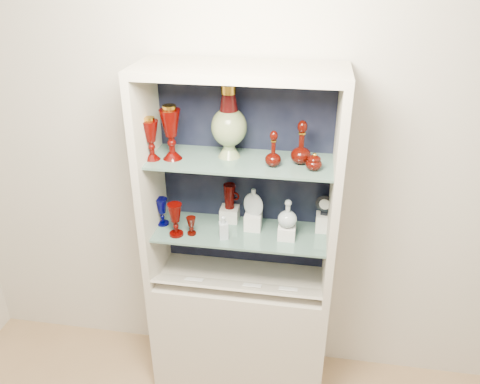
% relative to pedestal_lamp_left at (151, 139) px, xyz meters
% --- Properties ---
extents(wall_back, '(3.50, 0.02, 2.80)m').
position_rel_pedestal_lamp_left_xyz_m(wall_back, '(0.44, 0.26, -0.18)').
color(wall_back, beige).
rests_on(wall_back, ground).
extents(cabinet_base, '(1.00, 0.40, 0.75)m').
position_rel_pedestal_lamp_left_xyz_m(cabinet_base, '(0.44, 0.04, -1.20)').
color(cabinet_base, beige).
rests_on(cabinet_base, ground).
extents(cabinet_back_panel, '(0.98, 0.02, 1.15)m').
position_rel_pedestal_lamp_left_xyz_m(cabinet_back_panel, '(0.44, 0.23, -0.25)').
color(cabinet_back_panel, black).
rests_on(cabinet_back_panel, cabinet_base).
extents(cabinet_side_left, '(0.04, 0.40, 1.15)m').
position_rel_pedestal_lamp_left_xyz_m(cabinet_side_left, '(-0.04, 0.04, -0.25)').
color(cabinet_side_left, beige).
rests_on(cabinet_side_left, cabinet_base).
extents(cabinet_side_right, '(0.04, 0.40, 1.15)m').
position_rel_pedestal_lamp_left_xyz_m(cabinet_side_right, '(0.92, 0.04, -0.25)').
color(cabinet_side_right, beige).
rests_on(cabinet_side_right, cabinet_base).
extents(cabinet_top_cap, '(1.00, 0.40, 0.04)m').
position_rel_pedestal_lamp_left_xyz_m(cabinet_top_cap, '(0.44, 0.04, 0.34)').
color(cabinet_top_cap, beige).
rests_on(cabinet_top_cap, cabinet_side_left).
extents(shelf_lower, '(0.92, 0.34, 0.01)m').
position_rel_pedestal_lamp_left_xyz_m(shelf_lower, '(0.44, 0.06, -0.54)').
color(shelf_lower, slate).
rests_on(shelf_lower, cabinet_side_left).
extents(shelf_upper, '(0.92, 0.34, 0.01)m').
position_rel_pedestal_lamp_left_xyz_m(shelf_upper, '(0.44, 0.06, -0.12)').
color(shelf_upper, slate).
rests_on(shelf_upper, cabinet_side_left).
extents(label_ledge, '(0.92, 0.17, 0.09)m').
position_rel_pedestal_lamp_left_xyz_m(label_ledge, '(0.44, -0.07, -0.80)').
color(label_ledge, beige).
rests_on(label_ledge, cabinet_base).
extents(label_card_0, '(0.10, 0.06, 0.03)m').
position_rel_pedestal_lamp_left_xyz_m(label_card_0, '(0.20, -0.07, -0.78)').
color(label_card_0, white).
rests_on(label_card_0, label_ledge).
extents(label_card_1, '(0.10, 0.06, 0.03)m').
position_rel_pedestal_lamp_left_xyz_m(label_card_1, '(0.72, -0.07, -0.78)').
color(label_card_1, white).
rests_on(label_card_1, label_ledge).
extents(label_card_2, '(0.10, 0.06, 0.03)m').
position_rel_pedestal_lamp_left_xyz_m(label_card_2, '(0.52, -0.07, -0.78)').
color(label_card_2, white).
rests_on(label_card_2, label_ledge).
extents(pedestal_lamp_left, '(0.09, 0.09, 0.22)m').
position_rel_pedestal_lamp_left_xyz_m(pedestal_lamp_left, '(0.00, 0.00, 0.00)').
color(pedestal_lamp_left, '#460401').
rests_on(pedestal_lamp_left, shelf_upper).
extents(pedestal_lamp_right, '(0.14, 0.14, 0.28)m').
position_rel_pedestal_lamp_left_xyz_m(pedestal_lamp_right, '(0.10, 0.03, 0.03)').
color(pedestal_lamp_right, '#460401').
rests_on(pedestal_lamp_right, shelf_upper).
extents(enamel_urn, '(0.21, 0.21, 0.37)m').
position_rel_pedestal_lamp_left_xyz_m(enamel_urn, '(0.37, 0.10, 0.07)').
color(enamel_urn, '#0C4614').
rests_on(enamel_urn, shelf_upper).
extents(ruby_decanter_a, '(0.10, 0.10, 0.20)m').
position_rel_pedestal_lamp_left_xyz_m(ruby_decanter_a, '(0.61, 0.01, -0.01)').
color(ruby_decanter_a, '#380903').
rests_on(ruby_decanter_a, shelf_upper).
extents(ruby_decanter_b, '(0.12, 0.12, 0.23)m').
position_rel_pedestal_lamp_left_xyz_m(ruby_decanter_b, '(0.74, 0.06, 0.01)').
color(ruby_decanter_b, '#380903').
rests_on(ruby_decanter_b, shelf_upper).
extents(lidded_bowl, '(0.09, 0.09, 0.09)m').
position_rel_pedestal_lamp_left_xyz_m(lidded_bowl, '(0.80, -0.00, -0.07)').
color(lidded_bowl, '#380903').
rests_on(lidded_bowl, shelf_upper).
extents(cobalt_goblet, '(0.09, 0.09, 0.16)m').
position_rel_pedestal_lamp_left_xyz_m(cobalt_goblet, '(0.00, 0.07, -0.45)').
color(cobalt_goblet, '#02013E').
rests_on(cobalt_goblet, shelf_lower).
extents(ruby_goblet_tall, '(0.09, 0.09, 0.19)m').
position_rel_pedestal_lamp_left_xyz_m(ruby_goblet_tall, '(0.11, -0.03, -0.44)').
color(ruby_goblet_tall, '#460401').
rests_on(ruby_goblet_tall, shelf_lower).
extents(ruby_goblet_small, '(0.07, 0.07, 0.10)m').
position_rel_pedestal_lamp_left_xyz_m(ruby_goblet_small, '(0.19, -0.01, -0.48)').
color(ruby_goblet_small, '#380903').
rests_on(ruby_goblet_small, shelf_lower).
extents(riser_ruby_pitcher, '(0.10, 0.10, 0.08)m').
position_rel_pedestal_lamp_left_xyz_m(riser_ruby_pitcher, '(0.36, 0.17, -0.49)').
color(riser_ruby_pitcher, silver).
rests_on(riser_ruby_pitcher, shelf_lower).
extents(ruby_pitcher, '(0.12, 0.09, 0.14)m').
position_rel_pedestal_lamp_left_xyz_m(ruby_pitcher, '(0.36, 0.17, -0.38)').
color(ruby_pitcher, '#460401').
rests_on(ruby_pitcher, riser_ruby_pitcher).
extents(clear_square_bottle, '(0.06, 0.06, 0.13)m').
position_rel_pedestal_lamp_left_xyz_m(clear_square_bottle, '(0.36, -0.02, -0.46)').
color(clear_square_bottle, '#9CADB5').
rests_on(clear_square_bottle, shelf_lower).
extents(riser_flat_flask, '(0.09, 0.09, 0.09)m').
position_rel_pedestal_lamp_left_xyz_m(riser_flat_flask, '(0.50, 0.10, -0.48)').
color(riser_flat_flask, silver).
rests_on(riser_flat_flask, shelf_lower).
extents(flat_flask, '(0.12, 0.07, 0.16)m').
position_rel_pedestal_lamp_left_xyz_m(flat_flask, '(0.50, 0.10, -0.36)').
color(flat_flask, '#ABB7BC').
rests_on(flat_flask, riser_flat_flask).
extents(riser_clear_round_decanter, '(0.09, 0.09, 0.07)m').
position_rel_pedestal_lamp_left_xyz_m(riser_clear_round_decanter, '(0.69, 0.03, -0.49)').
color(riser_clear_round_decanter, silver).
rests_on(riser_clear_round_decanter, shelf_lower).
extents(clear_round_decanter, '(0.10, 0.10, 0.15)m').
position_rel_pedestal_lamp_left_xyz_m(clear_round_decanter, '(0.69, 0.03, -0.39)').
color(clear_round_decanter, '#9CADB5').
rests_on(clear_round_decanter, riser_clear_round_decanter).
extents(riser_cameo_medallion, '(0.08, 0.08, 0.10)m').
position_rel_pedestal_lamp_left_xyz_m(riser_cameo_medallion, '(0.88, 0.14, -0.48)').
color(riser_cameo_medallion, silver).
rests_on(riser_cameo_medallion, shelf_lower).
extents(cameo_medallion, '(0.10, 0.05, 0.12)m').
position_rel_pedestal_lamp_left_xyz_m(cameo_medallion, '(0.88, 0.14, -0.37)').
color(cameo_medallion, black).
rests_on(cameo_medallion, riser_cameo_medallion).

